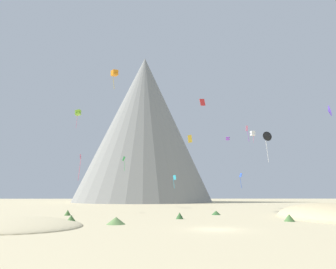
{
  "coord_description": "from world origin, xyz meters",
  "views": [
    {
      "loc": [
        -5.35,
        -30.01,
        3.28
      ],
      "look_at": [
        -3.1,
        49.01,
        18.69
      ],
      "focal_mm": 32.78,
      "sensor_mm": 36.0,
      "label": 1
    }
  ],
  "objects_px": {
    "kite_indigo_mid": "(329,111)",
    "bush_scatter_east": "(71,220)",
    "kite_green_low": "(124,160)",
    "rock_massif": "(143,131)",
    "kite_pink_mid": "(247,131)",
    "kite_white_mid": "(253,133)",
    "bush_ridge_crest": "(216,213)",
    "kite_cyan_low": "(174,179)",
    "kite_gold_low": "(190,139)",
    "bush_far_left": "(289,218)",
    "kite_violet_mid": "(228,139)",
    "kite_orange_high": "(115,73)",
    "kite_blue_low": "(241,177)",
    "bush_near_right": "(180,216)",
    "kite_lime_mid": "(78,113)",
    "bush_near_left": "(116,221)",
    "kite_black_mid": "(268,136)",
    "bush_far_right": "(68,213)",
    "kite_red_mid": "(202,102)",
    "kite_rainbow_low": "(80,162)"
  },
  "relations": [
    {
      "from": "bush_scatter_east",
      "to": "bush_far_left",
      "type": "bearing_deg",
      "value": 6.94
    },
    {
      "from": "kite_lime_mid",
      "to": "kite_pink_mid",
      "type": "bearing_deg",
      "value": 91.85
    },
    {
      "from": "bush_near_right",
      "to": "kite_lime_mid",
      "type": "height_order",
      "value": "kite_lime_mid"
    },
    {
      "from": "kite_black_mid",
      "to": "kite_cyan_low",
      "type": "bearing_deg",
      "value": 131.41
    },
    {
      "from": "kite_white_mid",
      "to": "kite_gold_low",
      "type": "relative_size",
      "value": 2.23
    },
    {
      "from": "kite_orange_high",
      "to": "kite_blue_low",
      "type": "xyz_separation_m",
      "value": [
        28.93,
        10.02,
        -21.47
      ]
    },
    {
      "from": "kite_green_low",
      "to": "kite_violet_mid",
      "type": "bearing_deg",
      "value": 160.79
    },
    {
      "from": "kite_pink_mid",
      "to": "kite_rainbow_low",
      "type": "distance_m",
      "value": 41.58
    },
    {
      "from": "bush_near_left",
      "to": "kite_rainbow_low",
      "type": "bearing_deg",
      "value": 114.37
    },
    {
      "from": "bush_scatter_east",
      "to": "kite_violet_mid",
      "type": "distance_m",
      "value": 59.81
    },
    {
      "from": "kite_lime_mid",
      "to": "rock_massif",
      "type": "bearing_deg",
      "value": 172.74
    },
    {
      "from": "kite_indigo_mid",
      "to": "bush_scatter_east",
      "type": "bearing_deg",
      "value": -41.37
    },
    {
      "from": "rock_massif",
      "to": "kite_violet_mid",
      "type": "height_order",
      "value": "rock_massif"
    },
    {
      "from": "bush_ridge_crest",
      "to": "kite_gold_low",
      "type": "distance_m",
      "value": 15.76
    },
    {
      "from": "kite_white_mid",
      "to": "kite_indigo_mid",
      "type": "xyz_separation_m",
      "value": [
        3.68,
        -34.38,
        -2.6
      ]
    },
    {
      "from": "kite_green_low",
      "to": "bush_scatter_east",
      "type": "bearing_deg",
      "value": 67.17
    },
    {
      "from": "kite_rainbow_low",
      "to": "kite_green_low",
      "type": "distance_m",
      "value": 26.11
    },
    {
      "from": "bush_near_left",
      "to": "bush_far_left",
      "type": "bearing_deg",
      "value": 8.6
    },
    {
      "from": "kite_white_mid",
      "to": "kite_rainbow_low",
      "type": "height_order",
      "value": "kite_white_mid"
    },
    {
      "from": "kite_blue_low",
      "to": "kite_white_mid",
      "type": "bearing_deg",
      "value": -171.42
    },
    {
      "from": "bush_scatter_east",
      "to": "kite_green_low",
      "type": "relative_size",
      "value": 0.39
    },
    {
      "from": "kite_green_low",
      "to": "kite_black_mid",
      "type": "bearing_deg",
      "value": 117.92
    },
    {
      "from": "kite_lime_mid",
      "to": "kite_green_low",
      "type": "distance_m",
      "value": 17.34
    },
    {
      "from": "bush_ridge_crest",
      "to": "kite_blue_low",
      "type": "bearing_deg",
      "value": 65.09
    },
    {
      "from": "bush_far_left",
      "to": "bush_ridge_crest",
      "type": "bearing_deg",
      "value": 118.78
    },
    {
      "from": "bush_ridge_crest",
      "to": "kite_pink_mid",
      "type": "relative_size",
      "value": 0.37
    },
    {
      "from": "bush_near_right",
      "to": "kite_red_mid",
      "type": "height_order",
      "value": "kite_red_mid"
    },
    {
      "from": "bush_scatter_east",
      "to": "rock_massif",
      "type": "distance_m",
      "value": 104.01
    },
    {
      "from": "kite_rainbow_low",
      "to": "kite_orange_high",
      "type": "bearing_deg",
      "value": -2.26
    },
    {
      "from": "bush_scatter_east",
      "to": "kite_violet_mid",
      "type": "height_order",
      "value": "kite_violet_mid"
    },
    {
      "from": "kite_white_mid",
      "to": "kite_green_low",
      "type": "relative_size",
      "value": 0.89
    },
    {
      "from": "kite_indigo_mid",
      "to": "kite_green_low",
      "type": "xyz_separation_m",
      "value": [
        -40.88,
        28.7,
        -6.15
      ]
    },
    {
      "from": "kite_pink_mid",
      "to": "kite_gold_low",
      "type": "height_order",
      "value": "kite_pink_mid"
    },
    {
      "from": "kite_white_mid",
      "to": "kite_green_low",
      "type": "xyz_separation_m",
      "value": [
        -37.2,
        -5.67,
        -8.75
      ]
    },
    {
      "from": "rock_massif",
      "to": "kite_indigo_mid",
      "type": "bearing_deg",
      "value": -64.36
    },
    {
      "from": "bush_far_right",
      "to": "kite_indigo_mid",
      "type": "distance_m",
      "value": 49.23
    },
    {
      "from": "bush_far_left",
      "to": "rock_massif",
      "type": "xyz_separation_m",
      "value": [
        -23.37,
        96.26,
        30.65
      ]
    },
    {
      "from": "bush_far_right",
      "to": "kite_red_mid",
      "type": "distance_m",
      "value": 29.44
    },
    {
      "from": "kite_pink_mid",
      "to": "kite_lime_mid",
      "type": "height_order",
      "value": "kite_lime_mid"
    },
    {
      "from": "kite_black_mid",
      "to": "bush_far_right",
      "type": "bearing_deg",
      "value": -177.4
    },
    {
      "from": "rock_massif",
      "to": "kite_violet_mid",
      "type": "relative_size",
      "value": 54.93
    },
    {
      "from": "bush_near_right",
      "to": "kite_green_low",
      "type": "bearing_deg",
      "value": 107.1
    },
    {
      "from": "kite_violet_mid",
      "to": "kite_white_mid",
      "type": "bearing_deg",
      "value": -128.74
    },
    {
      "from": "bush_ridge_crest",
      "to": "kite_cyan_low",
      "type": "bearing_deg",
      "value": 105.17
    },
    {
      "from": "kite_pink_mid",
      "to": "kite_white_mid",
      "type": "bearing_deg",
      "value": -77.33
    },
    {
      "from": "kite_lime_mid",
      "to": "bush_near_right",
      "type": "bearing_deg",
      "value": 40.71
    },
    {
      "from": "rock_massif",
      "to": "kite_rainbow_low",
      "type": "height_order",
      "value": "rock_massif"
    },
    {
      "from": "kite_violet_mid",
      "to": "kite_gold_low",
      "type": "xyz_separation_m",
      "value": [
        -13.36,
        -26.17,
        -4.87
      ]
    },
    {
      "from": "bush_scatter_east",
      "to": "kite_red_mid",
      "type": "xyz_separation_m",
      "value": [
        17.46,
        17.88,
        19.12
      ]
    },
    {
      "from": "bush_far_left",
      "to": "bush_near_right",
      "type": "xyz_separation_m",
      "value": [
        -13.19,
        4.21,
        -0.0
      ]
    }
  ]
}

